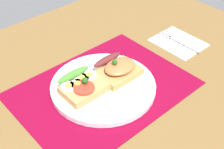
{
  "coord_description": "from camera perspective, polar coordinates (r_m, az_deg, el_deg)",
  "views": [
    {
      "loc": [
        -37.79,
        -45.6,
        53.24
      ],
      "look_at": [
        3.0,
        0.0,
        3.23
      ],
      "focal_mm": 49.73,
      "sensor_mm": 36.0,
      "label": 1
    }
  ],
  "objects": [
    {
      "name": "fork",
      "position": [
        0.98,
        12.02,
        6.03
      ],
      "size": [
        1.62,
        15.09,
        0.32
      ],
      "color": "#B7B7BC",
      "rests_on": "napkin"
    },
    {
      "name": "sandwich_salmon",
      "position": [
        0.8,
        1.09,
        1.06
      ],
      "size": [
        10.79,
        9.58,
        5.07
      ],
      "color": "#AD8749",
      "rests_on": "plate"
    },
    {
      "name": "sandwich_egg_tomato",
      "position": [
        0.76,
        -5.51,
        -2.04
      ],
      "size": [
        10.63,
        9.19,
        4.21
      ],
      "color": "tan",
      "rests_on": "plate"
    },
    {
      "name": "ground_plane",
      "position": [
        0.81,
        -1.59,
        -3.56
      ],
      "size": [
        120.0,
        90.0,
        3.2
      ],
      "primitive_type": "cube",
      "color": "brown"
    },
    {
      "name": "napkin",
      "position": [
        0.99,
        12.1,
        5.85
      ],
      "size": [
        12.18,
        14.77,
        0.6
      ],
      "primitive_type": "cube",
      "color": "white",
      "rests_on": "ground_plane"
    },
    {
      "name": "placemat",
      "position": [
        0.8,
        -1.61,
        -2.63
      ],
      "size": [
        43.33,
        32.25,
        0.3
      ],
      "primitive_type": "cube",
      "color": "maroon",
      "rests_on": "ground_plane"
    },
    {
      "name": "plate",
      "position": [
        0.79,
        -1.62,
        -2.16
      ],
      "size": [
        26.71,
        26.71,
        1.43
      ],
      "primitive_type": "cylinder",
      "color": "white",
      "rests_on": "placemat"
    }
  ]
}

